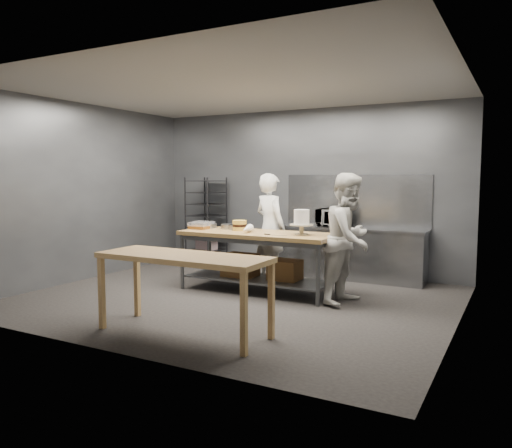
% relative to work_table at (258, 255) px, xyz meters
% --- Properties ---
extents(ground, '(6.00, 6.00, 0.00)m').
position_rel_work_table_xyz_m(ground, '(-0.07, -0.56, -0.57)').
color(ground, black).
rests_on(ground, ground).
extents(back_wall, '(6.00, 0.04, 3.00)m').
position_rel_work_table_xyz_m(back_wall, '(-0.07, 1.94, 0.93)').
color(back_wall, '#4C4F54').
rests_on(back_wall, ground).
extents(work_table, '(2.40, 0.90, 0.92)m').
position_rel_work_table_xyz_m(work_table, '(0.00, 0.00, 0.00)').
color(work_table, brown).
rests_on(work_table, ground).
extents(near_counter, '(2.00, 0.70, 0.90)m').
position_rel_work_table_xyz_m(near_counter, '(0.24, -2.23, 0.24)').
color(near_counter, olive).
rests_on(near_counter, ground).
extents(back_counter, '(2.60, 0.60, 0.90)m').
position_rel_work_table_xyz_m(back_counter, '(0.93, 1.62, -0.12)').
color(back_counter, slate).
rests_on(back_counter, ground).
extents(splashback_panel, '(2.60, 0.02, 0.90)m').
position_rel_work_table_xyz_m(splashback_panel, '(0.93, 1.92, 0.78)').
color(splashback_panel, slate).
rests_on(splashback_panel, back_counter).
extents(speed_rack, '(0.65, 0.70, 1.75)m').
position_rel_work_table_xyz_m(speed_rack, '(-1.99, 1.54, 0.28)').
color(speed_rack, black).
rests_on(speed_rack, ground).
extents(chef_behind, '(0.78, 0.67, 1.82)m').
position_rel_work_table_xyz_m(chef_behind, '(-0.16, 0.73, 0.34)').
color(chef_behind, white).
rests_on(chef_behind, ground).
extents(chef_right, '(0.82, 0.98, 1.82)m').
position_rel_work_table_xyz_m(chef_right, '(1.44, -0.01, 0.34)').
color(chef_right, beige).
rests_on(chef_right, ground).
extents(microwave, '(0.54, 0.37, 0.30)m').
position_rel_work_table_xyz_m(microwave, '(0.63, 1.62, 0.48)').
color(microwave, black).
rests_on(microwave, back_counter).
extents(frosted_cake_stand, '(0.34, 0.34, 0.37)m').
position_rel_work_table_xyz_m(frosted_cake_stand, '(0.73, -0.04, 0.57)').
color(frosted_cake_stand, '#B3AB8F').
rests_on(frosted_cake_stand, work_table).
extents(layer_cake, '(0.22, 0.22, 0.16)m').
position_rel_work_table_xyz_m(layer_cake, '(-0.37, 0.07, 0.43)').
color(layer_cake, gold).
rests_on(layer_cake, work_table).
extents(cake_pans, '(0.84, 0.29, 0.07)m').
position_rel_work_table_xyz_m(cake_pans, '(-0.73, 0.20, 0.39)').
color(cake_pans, gray).
rests_on(cake_pans, work_table).
extents(piping_bag, '(0.20, 0.40, 0.12)m').
position_rel_work_table_xyz_m(piping_bag, '(-0.09, -0.19, 0.41)').
color(piping_bag, white).
rests_on(piping_bag, work_table).
extents(offset_spatula, '(0.36, 0.02, 0.02)m').
position_rel_work_table_xyz_m(offset_spatula, '(0.37, -0.25, 0.35)').
color(offset_spatula, slate).
rests_on(offset_spatula, work_table).
extents(pastry_clamshells, '(0.35, 0.41, 0.11)m').
position_rel_work_table_xyz_m(pastry_clamshells, '(-1.07, 0.04, 0.40)').
color(pastry_clamshells, '#A15C20').
rests_on(pastry_clamshells, work_table).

